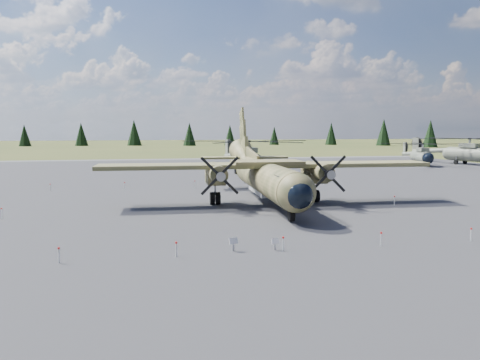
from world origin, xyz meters
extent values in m
plane|color=brown|center=(0.00, 0.00, 0.00)|extent=(500.00, 500.00, 0.00)
cube|color=slate|center=(0.00, 10.00, 0.00)|extent=(120.00, 120.00, 0.04)
cylinder|color=#3F4223|center=(5.24, 2.36, 2.40)|extent=(3.66, 18.85, 2.92)
sphere|color=#3F4223|center=(4.87, -7.00, 2.40)|extent=(2.97, 2.97, 2.86)
sphere|color=black|center=(4.85, -7.57, 2.34)|extent=(2.18, 2.18, 2.10)
cube|color=black|center=(4.93, -5.34, 3.18)|extent=(2.15, 1.75, 0.57)
cone|color=#3F4223|center=(5.73, 14.64, 3.49)|extent=(3.14, 7.27, 4.39)
cube|color=#A0A3A6|center=(5.28, 3.40, 1.20)|extent=(2.23, 6.32, 0.52)
cube|color=#35391E|center=(5.26, 2.88, 3.59)|extent=(30.32, 4.74, 0.36)
cube|color=#3F4223|center=(5.26, 2.88, 3.82)|extent=(6.39, 3.99, 0.36)
cylinder|color=#3F4223|center=(0.57, 2.76, 3.02)|extent=(1.78, 5.47, 1.56)
cube|color=#3F4223|center=(0.60, 3.59, 2.34)|extent=(1.70, 3.60, 0.83)
cone|color=gray|center=(0.43, -0.62, 3.02)|extent=(0.83, 0.97, 0.79)
cylinder|color=black|center=(0.60, 3.59, 0.57)|extent=(0.96, 1.18, 1.15)
cylinder|color=#3F4223|center=(9.93, 2.39, 3.02)|extent=(1.78, 5.47, 1.56)
cube|color=#3F4223|center=(9.96, 3.22, 2.34)|extent=(1.70, 3.60, 0.83)
cone|color=gray|center=(9.80, -1.00, 3.02)|extent=(0.83, 0.97, 0.79)
cylinder|color=black|center=(9.96, 3.22, 0.57)|extent=(0.96, 1.18, 1.15)
cube|color=#3F4223|center=(5.57, 10.69, 4.11)|extent=(0.60, 7.87, 1.75)
cube|color=#35391E|center=(5.75, 15.16, 3.54)|extent=(10.08, 2.69, 0.23)
cylinder|color=gray|center=(4.92, -5.75, 1.33)|extent=(0.15, 0.15, 0.94)
cylinder|color=black|center=(4.92, -5.75, 0.57)|extent=(0.40, 0.99, 0.97)
cylinder|color=slate|center=(9.44, 30.39, 2.00)|extent=(3.39, 7.99, 2.70)
sphere|color=black|center=(9.79, 26.52, 1.94)|extent=(2.70, 2.70, 2.48)
sphere|color=slate|center=(9.09, 34.27, 2.00)|extent=(2.70, 2.70, 2.48)
cube|color=slate|center=(9.48, 29.96, 3.73)|extent=(2.14, 3.61, 0.81)
cylinder|color=gray|center=(9.48, 29.96, 4.54)|extent=(0.42, 0.42, 1.08)
cylinder|color=slate|center=(8.73, 38.30, 2.38)|extent=(1.73, 9.27, 1.55)
cube|color=slate|center=(8.36, 42.34, 3.73)|extent=(0.37, 1.53, 2.59)
cylinder|color=black|center=(8.74, 42.37, 3.73)|extent=(0.32, 2.80, 2.81)
cylinder|color=black|center=(9.73, 27.17, 0.43)|extent=(0.37, 0.76, 0.73)
cylinder|color=black|center=(7.87, 31.55, 0.43)|extent=(0.40, 0.89, 0.86)
cylinder|color=gray|center=(7.87, 31.55, 1.00)|extent=(0.16, 0.16, 1.57)
cylinder|color=black|center=(10.77, 31.81, 0.43)|extent=(0.40, 0.89, 0.86)
cylinder|color=gray|center=(10.77, 31.81, 1.00)|extent=(0.16, 0.16, 1.57)
cylinder|color=slate|center=(44.76, 40.26, 1.63)|extent=(3.52, 6.67, 2.20)
sphere|color=black|center=(44.07, 37.16, 1.59)|extent=(2.41, 2.41, 2.03)
sphere|color=slate|center=(45.44, 43.36, 1.63)|extent=(2.41, 2.41, 2.03)
cube|color=slate|center=(44.68, 39.92, 3.04)|extent=(2.07, 3.07, 0.66)
cylinder|color=gray|center=(44.68, 39.92, 3.70)|extent=(0.38, 0.38, 0.88)
cylinder|color=slate|center=(46.15, 46.58, 1.94)|extent=(2.34, 7.50, 1.26)
cube|color=slate|center=(46.86, 49.81, 3.04)|extent=(0.45, 1.25, 2.11)
cylinder|color=black|center=(47.16, 49.74, 3.04)|extent=(0.54, 2.25, 2.29)
cylinder|color=black|center=(44.19, 37.68, 0.35)|extent=(0.37, 0.64, 0.60)
cylinder|color=black|center=(43.82, 41.55, 0.35)|extent=(0.41, 0.74, 0.70)
cylinder|color=gray|center=(43.82, 41.55, 0.81)|extent=(0.15, 0.15, 1.28)
cylinder|color=black|center=(46.14, 41.04, 0.35)|extent=(0.41, 0.74, 0.70)
cylinder|color=gray|center=(46.14, 41.04, 0.81)|extent=(0.15, 0.15, 1.28)
cylinder|color=slate|center=(55.10, 41.31, 1.98)|extent=(5.14, 8.18, 2.68)
sphere|color=slate|center=(53.79, 44.95, 1.98)|extent=(3.16, 3.16, 2.47)
cube|color=slate|center=(55.25, 40.91, 3.70)|extent=(2.88, 3.85, 0.80)
cylinder|color=gray|center=(55.25, 40.91, 4.51)|extent=(0.49, 0.49, 1.07)
cylinder|color=slate|center=(52.43, 48.73, 2.36)|extent=(3.96, 8.92, 1.54)
cube|color=slate|center=(51.06, 52.52, 3.70)|extent=(0.73, 1.49, 2.57)
cylinder|color=black|center=(51.41, 52.64, 3.70)|extent=(1.01, 2.65, 2.79)
cylinder|color=black|center=(53.30, 42.03, 0.43)|extent=(0.59, 0.92, 0.86)
cylinder|color=gray|center=(53.30, 42.03, 0.99)|extent=(0.19, 0.19, 1.56)
cylinder|color=black|center=(56.03, 43.02, 0.43)|extent=(0.59, 0.92, 0.86)
cylinder|color=gray|center=(56.03, 43.02, 0.99)|extent=(0.19, 0.19, 1.56)
cube|color=gray|center=(-0.76, -12.91, 0.31)|extent=(0.11, 0.11, 0.62)
cube|color=silver|center=(-0.76, -12.96, 0.61)|extent=(0.53, 0.33, 0.35)
cube|color=gray|center=(1.62, -13.14, 0.27)|extent=(0.08, 0.08, 0.53)
cube|color=silver|center=(1.62, -13.19, 0.52)|extent=(0.44, 0.21, 0.30)
cylinder|color=silver|center=(-10.00, -13.50, 0.40)|extent=(0.07, 0.07, 0.80)
cylinder|color=red|center=(-10.00, -13.50, 0.80)|extent=(0.12, 0.12, 0.10)
cylinder|color=silver|center=(-4.00, -13.50, 0.40)|extent=(0.07, 0.07, 0.80)
cylinder|color=red|center=(-4.00, -13.50, 0.80)|extent=(0.12, 0.12, 0.10)
cylinder|color=silver|center=(2.00, -13.50, 0.40)|extent=(0.07, 0.07, 0.80)
cylinder|color=red|center=(2.00, -13.50, 0.80)|extent=(0.12, 0.12, 0.10)
cylinder|color=silver|center=(8.00, -13.50, 0.40)|extent=(0.07, 0.07, 0.80)
cylinder|color=red|center=(8.00, -13.50, 0.80)|extent=(0.12, 0.12, 0.10)
cylinder|color=silver|center=(14.00, -13.50, 0.40)|extent=(0.07, 0.07, 0.80)
cylinder|color=red|center=(14.00, -13.50, 0.80)|extent=(0.12, 0.12, 0.10)
cylinder|color=silver|center=(-16.00, 16.00, 0.40)|extent=(0.07, 0.07, 0.80)
cylinder|color=red|center=(-16.00, 16.00, 0.80)|extent=(0.12, 0.12, 0.10)
cylinder|color=silver|center=(-8.00, 16.00, 0.40)|extent=(0.07, 0.07, 0.80)
cylinder|color=red|center=(-8.00, 16.00, 0.80)|extent=(0.12, 0.12, 0.10)
cylinder|color=silver|center=(0.00, 16.00, 0.40)|extent=(0.07, 0.07, 0.80)
cylinder|color=red|center=(0.00, 16.00, 0.80)|extent=(0.12, 0.12, 0.10)
cylinder|color=silver|center=(8.00, 16.00, 0.40)|extent=(0.07, 0.07, 0.80)
cylinder|color=red|center=(8.00, 16.00, 0.80)|extent=(0.12, 0.12, 0.10)
cylinder|color=silver|center=(16.00, 16.00, 0.40)|extent=(0.07, 0.07, 0.80)
cylinder|color=red|center=(16.00, 16.00, 0.80)|extent=(0.12, 0.12, 0.10)
cylinder|color=silver|center=(-16.50, 0.00, 0.40)|extent=(0.07, 0.07, 0.80)
cylinder|color=red|center=(-16.50, 0.00, 0.80)|extent=(0.12, 0.12, 0.10)
cylinder|color=silver|center=(16.50, 0.00, 0.40)|extent=(0.07, 0.07, 0.80)
cylinder|color=red|center=(16.50, 0.00, 0.80)|extent=(0.12, 0.12, 0.10)
cone|color=black|center=(99.06, 120.32, 5.11)|extent=(5.73, 5.73, 10.23)
cone|color=black|center=(90.38, 139.53, 5.50)|extent=(6.16, 6.16, 11.00)
cone|color=black|center=(72.46, 151.68, 4.82)|extent=(5.39, 5.39, 9.63)
cone|color=black|center=(48.56, 156.82, 3.91)|extent=(4.38, 4.38, 7.82)
cone|color=black|center=(28.59, 153.37, 4.28)|extent=(4.79, 4.79, 8.56)
cone|color=black|center=(11.82, 153.30, 4.68)|extent=(5.24, 5.24, 9.36)
cone|color=black|center=(-10.33, 158.74, 5.28)|extent=(5.91, 5.91, 10.55)
cone|color=black|center=(-31.24, 159.93, 4.70)|extent=(5.26, 5.26, 9.40)
cone|color=black|center=(-52.57, 159.64, 4.31)|extent=(4.82, 4.82, 8.62)
camera|label=1|loc=(-5.46, -38.34, 6.91)|focal=35.00mm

